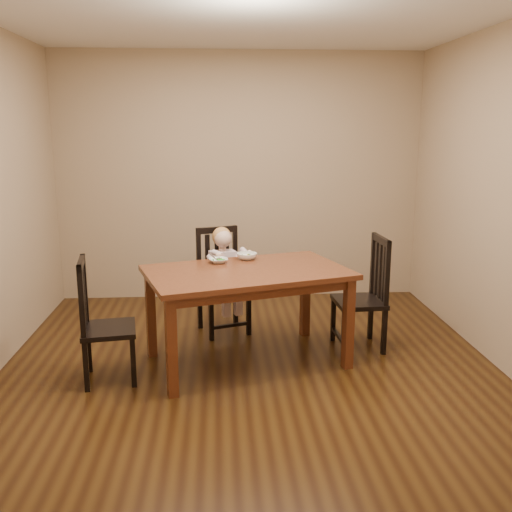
{
  "coord_description": "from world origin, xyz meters",
  "views": [
    {
      "loc": [
        -0.24,
        -4.32,
        1.9
      ],
      "look_at": [
        0.07,
        0.25,
        0.86
      ],
      "focal_mm": 40.0,
      "sensor_mm": 36.0,
      "label": 1
    }
  ],
  "objects": [
    {
      "name": "toddler",
      "position": [
        -0.2,
        0.82,
        0.61
      ],
      "size": [
        0.42,
        0.46,
        0.53
      ],
      "primitive_type": null,
      "rotation": [
        0.0,
        0.0,
        3.47
      ],
      "color": "silver",
      "rests_on": "chair_child"
    },
    {
      "name": "room",
      "position": [
        0.0,
        0.0,
        1.35
      ],
      "size": [
        4.01,
        4.01,
        2.71
      ],
      "color": "#3C240C",
      "rests_on": "ground"
    },
    {
      "name": "dining_table",
      "position": [
        -0.02,
        0.08,
        0.69
      ],
      "size": [
        1.78,
        1.36,
        0.79
      ],
      "rotation": [
        0.0,
        0.0,
        0.3
      ],
      "color": "#4C2211",
      "rests_on": "room"
    },
    {
      "name": "fork",
      "position": [
        -0.28,
        0.3,
        0.83
      ],
      "size": [
        0.08,
        0.1,
        0.04
      ],
      "rotation": [
        0.0,
        0.0,
        0.67
      ],
      "color": "silver",
      "rests_on": "bowl_peas"
    },
    {
      "name": "bowl_peas",
      "position": [
        -0.24,
        0.33,
        0.81
      ],
      "size": [
        0.19,
        0.19,
        0.04
      ],
      "primitive_type": "imported",
      "rotation": [
        0.0,
        0.0,
        0.25
      ],
      "color": "silver",
      "rests_on": "dining_table"
    },
    {
      "name": "chair_child",
      "position": [
        -0.22,
        0.86,
        0.47
      ],
      "size": [
        0.53,
        0.52,
        0.98
      ],
      "rotation": [
        0.0,
        0.0,
        3.47
      ],
      "color": "black",
      "rests_on": "room"
    },
    {
      "name": "chair_right",
      "position": [
        1.02,
        0.35,
        0.47
      ],
      "size": [
        0.43,
        0.45,
        0.99
      ],
      "rotation": [
        0.0,
        0.0,
        1.62
      ],
      "color": "black",
      "rests_on": "room"
    },
    {
      "name": "chair_left",
      "position": [
        -1.13,
        -0.19,
        0.46
      ],
      "size": [
        0.45,
        0.47,
        0.96
      ],
      "rotation": [
        0.0,
        0.0,
        -1.41
      ],
      "color": "black",
      "rests_on": "room"
    },
    {
      "name": "bowl_veg",
      "position": [
        0.0,
        0.45,
        0.81
      ],
      "size": [
        0.21,
        0.21,
        0.05
      ],
      "primitive_type": "imported",
      "rotation": [
        0.0,
        0.0,
        -0.19
      ],
      "color": "silver",
      "rests_on": "dining_table"
    }
  ]
}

